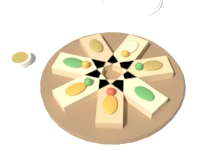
# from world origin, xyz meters

# --- Properties ---
(ground_plane) EXTENTS (3.00, 3.00, 0.00)m
(ground_plane) POSITION_xyz_m (0.00, 0.00, 0.00)
(ground_plane) COLOR white
(serving_board) EXTENTS (0.43, 0.43, 0.02)m
(serving_board) POSITION_xyz_m (0.00, 0.00, 0.01)
(serving_board) COLOR brown
(serving_board) RESTS_ON ground_plane
(focaccia_slice_0) EXTENTS (0.15, 0.16, 0.05)m
(focaccia_slice_0) POSITION_xyz_m (0.07, -0.08, 0.04)
(focaccia_slice_0) COLOR #E5C689
(focaccia_slice_0) RESTS_ON serving_board
(focaccia_slice_1) EXTENTS (0.15, 0.08, 0.05)m
(focaccia_slice_1) POSITION_xyz_m (0.10, 0.01, 0.04)
(focaccia_slice_1) COLOR tan
(focaccia_slice_1) RESTS_ON serving_board
(focaccia_slice_2) EXTENTS (0.15, 0.16, 0.03)m
(focaccia_slice_2) POSITION_xyz_m (0.06, 0.08, 0.04)
(focaccia_slice_2) COLOR #E5C689
(focaccia_slice_2) RESTS_ON serving_board
(focaccia_slice_3) EXTENTS (0.11, 0.16, 0.05)m
(focaccia_slice_3) POSITION_xyz_m (-0.03, 0.10, 0.04)
(focaccia_slice_3) COLOR tan
(focaccia_slice_3) RESTS_ON serving_board
(focaccia_slice_4) EXTENTS (0.16, 0.12, 0.05)m
(focaccia_slice_4) POSITION_xyz_m (-0.10, 0.04, 0.04)
(focaccia_slice_4) COLOR #DBB775
(focaccia_slice_4) RESTS_ON serving_board
(focaccia_slice_5) EXTENTS (0.16, 0.14, 0.03)m
(focaccia_slice_5) POSITION_xyz_m (-0.09, -0.06, 0.04)
(focaccia_slice_5) COLOR tan
(focaccia_slice_5) RESTS_ON serving_board
(focaccia_slice_6) EXTENTS (0.10, 0.16, 0.05)m
(focaccia_slice_6) POSITION_xyz_m (-0.02, -0.10, 0.04)
(focaccia_slice_6) COLOR #E5C689
(focaccia_slice_6) RESTS_ON serving_board
(napkin_stack) EXTENTS (0.14, 0.12, 0.00)m
(napkin_stack) POSITION_xyz_m (-0.31, -0.22, 0.00)
(napkin_stack) COLOR white
(napkin_stack) RESTS_ON ground_plane
(dipping_bowl) EXTENTS (0.07, 0.07, 0.02)m
(dipping_bowl) POSITION_xyz_m (-0.05, -0.30, 0.01)
(dipping_bowl) COLOR silver
(dipping_bowl) RESTS_ON ground_plane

